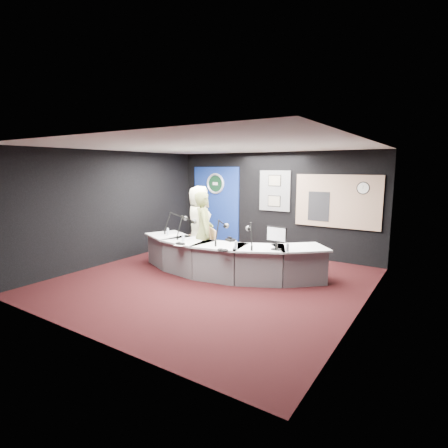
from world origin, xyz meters
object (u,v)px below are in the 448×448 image
Objects in this scene: armchair_right at (204,251)px; person_man at (199,224)px; armchair_left at (199,244)px; broadcast_desk at (224,258)px; person_woman at (204,231)px.

armchair_right is 1.02m from person_man.
broadcast_desk is at bearing 8.30° from armchair_left.
broadcast_desk is 5.12× the size of armchair_right.
armchair_left is 0.96× the size of armchair_right.
person_woman is (-0.58, 0.05, 0.54)m from broadcast_desk.
person_man is at bearing 0.00° from armchair_left.
broadcast_desk is 1.49m from person_man.
broadcast_desk is at bearing 37.31° from armchair_right.
armchair_right reaches higher than armchair_left.
armchair_left is 1.00m from person_woman.
person_woman is (0.61, -0.62, 0.50)m from armchair_left.
person_man is (-0.61, 0.62, 0.52)m from armchair_right.
armchair_left is at bearing 176.96° from armchair_right.
person_woman reaches higher than armchair_left.
person_man reaches higher than armchair_left.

